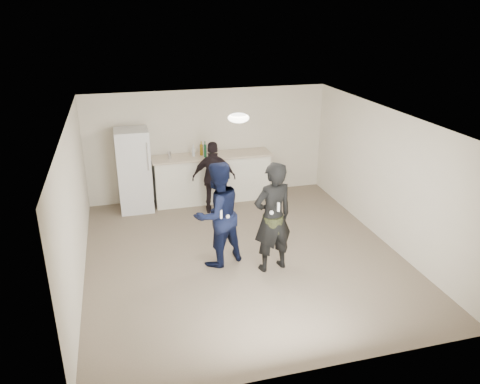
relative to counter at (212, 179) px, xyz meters
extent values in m
plane|color=#6B5B4C|center=(-0.01, -2.67, -0.53)|extent=(6.00, 6.00, 0.00)
plane|color=silver|center=(-0.01, -2.67, 1.98)|extent=(6.00, 6.00, 0.00)
plane|color=beige|center=(-0.01, 0.33, 0.72)|extent=(6.00, 0.00, 6.00)
plane|color=beige|center=(-0.01, -5.67, 0.72)|extent=(6.00, 0.00, 6.00)
plane|color=beige|center=(-2.76, -2.67, 0.72)|extent=(0.00, 6.00, 6.00)
plane|color=beige|center=(2.74, -2.67, 0.72)|extent=(0.00, 6.00, 6.00)
cube|color=white|center=(0.00, 0.00, 0.00)|extent=(2.60, 0.56, 1.05)
cube|color=#C3B197|center=(0.00, 0.00, 0.55)|extent=(2.68, 0.64, 0.04)
cube|color=silver|center=(-1.72, -0.07, 0.38)|extent=(0.70, 0.70, 1.80)
cylinder|color=silver|center=(-1.44, -0.44, 0.78)|extent=(0.02, 0.02, 0.60)
ellipsoid|color=white|center=(-0.01, -2.37, 1.93)|extent=(0.36, 0.36, 0.16)
cylinder|color=silver|center=(-0.95, -0.03, 0.65)|extent=(0.08, 0.08, 0.17)
imported|color=#0F1942|center=(-0.49, -2.80, 0.40)|extent=(1.10, 1.00, 1.84)
imported|color=black|center=(0.35, -3.23, 0.43)|extent=(0.77, 0.59, 1.91)
cylinder|color=#343C1B|center=(0.35, -3.23, 0.32)|extent=(0.34, 0.34, 0.28)
imported|color=black|center=(-0.10, -0.66, 0.26)|extent=(0.98, 0.57, 1.58)
cube|color=white|center=(-0.49, -3.08, 0.53)|extent=(0.04, 0.04, 0.15)
sphere|color=white|center=(-0.37, -3.05, 0.45)|extent=(0.07, 0.07, 0.07)
cube|color=white|center=(0.35, -3.48, 0.72)|extent=(0.04, 0.04, 0.15)
sphere|color=silver|center=(0.25, -3.45, 0.62)|extent=(0.07, 0.07, 0.07)
cylinder|color=silver|center=(-0.41, 0.02, 0.66)|extent=(0.07, 0.07, 0.19)
cylinder|color=#16502D|center=(-0.17, -0.12, 0.71)|extent=(0.06, 0.06, 0.28)
cylinder|color=#154915|center=(-0.03, -0.13, 0.68)|extent=(0.07, 0.07, 0.23)
cylinder|color=olive|center=(-0.22, 0.05, 0.69)|extent=(0.07, 0.07, 0.24)
camera|label=1|loc=(-1.97, -9.84, 3.67)|focal=35.00mm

